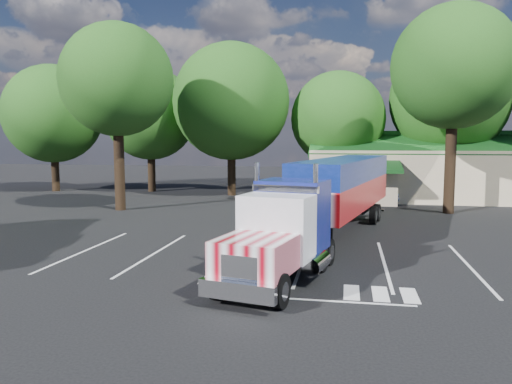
% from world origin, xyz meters
% --- Properties ---
extents(ground, '(120.00, 120.00, 0.00)m').
position_xyz_m(ground, '(0.00, 0.00, 0.00)').
color(ground, black).
rests_on(ground, ground).
extents(event_hall, '(24.20, 14.12, 5.55)m').
position_xyz_m(event_hall, '(13.74, 17.81, 2.21)').
color(event_hall, beige).
rests_on(event_hall, ground).
extents(tree_row_a, '(9.00, 9.00, 11.68)m').
position_xyz_m(tree_row_a, '(-22.00, 16.50, 7.16)').
color(tree_row_a, black).
rests_on(tree_row_a, ground).
extents(tree_row_b, '(8.40, 8.40, 11.35)m').
position_xyz_m(tree_row_b, '(-13.00, 17.80, 7.13)').
color(tree_row_b, black).
rests_on(tree_row_b, ground).
extents(tree_row_c, '(10.00, 10.00, 13.05)m').
position_xyz_m(tree_row_c, '(-5.00, 16.20, 8.04)').
color(tree_row_c, black).
rests_on(tree_row_c, ground).
extents(tree_row_d, '(8.00, 8.00, 10.60)m').
position_xyz_m(tree_row_d, '(4.00, 17.50, 6.58)').
color(tree_row_d, black).
rests_on(tree_row_d, ground).
extents(tree_row_e, '(9.60, 9.60, 12.90)m').
position_xyz_m(tree_row_e, '(13.00, 18.00, 8.09)').
color(tree_row_e, black).
rests_on(tree_row_e, ground).
extents(tree_near_left, '(7.60, 7.60, 12.65)m').
position_xyz_m(tree_near_left, '(-10.50, 6.00, 8.81)').
color(tree_near_left, black).
rests_on(tree_near_left, ground).
extents(tree_near_right, '(8.00, 8.00, 13.50)m').
position_xyz_m(tree_near_right, '(11.50, 8.50, 9.46)').
color(tree_near_right, black).
rests_on(tree_near_right, ground).
extents(semi_truck, '(6.57, 19.48, 4.07)m').
position_xyz_m(semi_truck, '(4.19, -2.17, 2.30)').
color(semi_truck, black).
rests_on(semi_truck, ground).
extents(woman, '(0.47, 0.61, 1.50)m').
position_xyz_m(woman, '(4.01, -3.98, 0.75)').
color(woman, black).
rests_on(woman, ground).
extents(bicycle, '(0.99, 1.84, 0.92)m').
position_xyz_m(bicycle, '(3.28, 6.13, 0.46)').
color(bicycle, black).
rests_on(bicycle, ground).
extents(silver_sedan, '(4.42, 2.19, 1.39)m').
position_xyz_m(silver_sedan, '(6.63, 12.87, 0.70)').
color(silver_sedan, '#B9BBC2').
rests_on(silver_sedan, ground).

